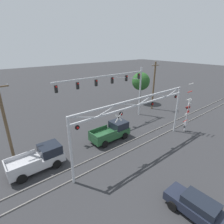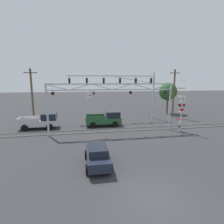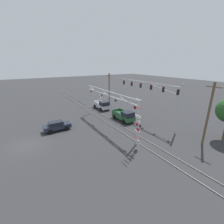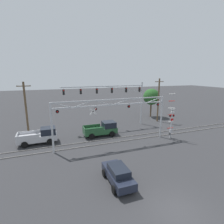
{
  "view_description": "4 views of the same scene",
  "coord_description": "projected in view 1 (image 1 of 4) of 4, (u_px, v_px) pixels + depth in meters",
  "views": [
    {
      "loc": [
        -12.36,
        1.37,
        10.89
      ],
      "look_at": [
        -1.75,
        14.36,
        4.41
      ],
      "focal_mm": 28.0,
      "sensor_mm": 36.0,
      "label": 1
    },
    {
      "loc": [
        -3.66,
        -8.04,
        6.28
      ],
      "look_at": [
        0.56,
        15.75,
        2.03
      ],
      "focal_mm": 28.0,
      "sensor_mm": 36.0,
      "label": 2
    },
    {
      "loc": [
        20.84,
        0.13,
        10.41
      ],
      "look_at": [
        -2.0,
        14.46,
        1.53
      ],
      "focal_mm": 24.0,
      "sensor_mm": 36.0,
      "label": 3
    },
    {
      "loc": [
        -7.72,
        -7.97,
        9.22
      ],
      "look_at": [
        -0.13,
        12.36,
        4.39
      ],
      "focal_mm": 28.0,
      "sensor_mm": 36.0,
      "label": 4
    }
  ],
  "objects": [
    {
      "name": "rail_track_near",
      "position": [
        133.0,
        149.0,
        19.4
      ],
      "size": [
        80.0,
        0.08,
        0.1
      ],
      "primitive_type": "cube",
      "color": "gray",
      "rests_on": "ground_plane"
    },
    {
      "name": "rail_track_far",
      "position": [
        125.0,
        144.0,
        20.44
      ],
      "size": [
        80.0,
        0.08,
        0.1
      ],
      "primitive_type": "cube",
      "color": "gray",
      "rests_on": "ground_plane"
    },
    {
      "name": "crossing_gantry",
      "position": [
        137.0,
        113.0,
        17.6
      ],
      "size": [
        15.2,
        0.27,
        6.04
      ],
      "color": "#B7BABF",
      "rests_on": "ground_plane"
    },
    {
      "name": "crossing_signal_mast",
      "position": [
        187.0,
        115.0,
        22.79
      ],
      "size": [
        1.16,
        0.35,
        6.5
      ],
      "color": "#B7BABF",
      "rests_on": "ground_plane"
    },
    {
      "name": "traffic_signal_span",
      "position": [
        120.0,
        85.0,
        24.7
      ],
      "size": [
        14.25,
        0.39,
        7.71
      ],
      "color": "#B7BABF",
      "rests_on": "ground_plane"
    },
    {
      "name": "pickup_truck_lead",
      "position": [
        112.0,
        131.0,
        21.3
      ],
      "size": [
        4.96,
        2.28,
        2.06
      ],
      "color": "#23512D",
      "rests_on": "ground_plane"
    },
    {
      "name": "pickup_truck_following",
      "position": [
        39.0,
        159.0,
        16.2
      ],
      "size": [
        4.93,
        2.28,
        2.06
      ],
      "color": "#B7B7BC",
      "rests_on": "ground_plane"
    },
    {
      "name": "sedan_waiting",
      "position": [
        197.0,
        207.0,
        11.58
      ],
      "size": [
        1.87,
        4.18,
        1.56
      ],
      "color": "#1E2333",
      "rests_on": "ground_plane"
    },
    {
      "name": "utility_pole_left",
      "position": [
        5.0,
        122.0,
        16.2
      ],
      "size": [
        1.8,
        0.28,
        8.09
      ],
      "color": "brown",
      "rests_on": "ground_plane"
    },
    {
      "name": "utility_pole_right",
      "position": [
        154.0,
        85.0,
        30.3
      ],
      "size": [
        1.8,
        0.28,
        8.28
      ],
      "color": "brown",
      "rests_on": "ground_plane"
    },
    {
      "name": "background_tree_beyond_span",
      "position": [
        141.0,
        81.0,
        33.55
      ],
      "size": [
        3.44,
        3.44,
        6.05
      ],
      "color": "brown",
      "rests_on": "ground_plane"
    }
  ]
}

